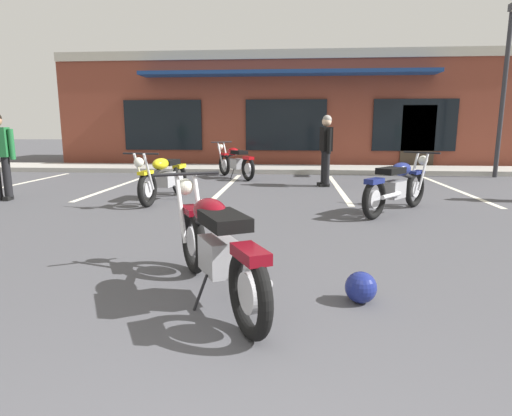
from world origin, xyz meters
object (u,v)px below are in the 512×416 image
(motorcycle_silver_naked, at_px, (235,161))
(helmet_on_pavement, at_px, (361,287))
(motorcycle_foreground_classic, at_px, (215,245))
(person_near_building, at_px, (326,146))
(motorcycle_red_sportbike, at_px, (397,185))
(motorcycle_black_cruiser, at_px, (164,177))
(parking_lot_lamp_post, at_px, (508,66))

(motorcycle_silver_naked, xyz_separation_m, helmet_on_pavement, (2.14, -8.45, -0.33))
(motorcycle_foreground_classic, relative_size, helmet_on_pavement, 7.39)
(motorcycle_foreground_classic, bearing_deg, person_near_building, 78.49)
(motorcycle_red_sportbike, bearing_deg, motorcycle_black_cruiser, 168.80)
(motorcycle_black_cruiser, relative_size, parking_lot_lamp_post, 0.46)
(helmet_on_pavement, distance_m, parking_lot_lamp_post, 10.82)
(motorcycle_red_sportbike, bearing_deg, parking_lot_lamp_post, 52.91)
(motorcycle_foreground_classic, height_order, helmet_on_pavement, motorcycle_foreground_classic)
(helmet_on_pavement, relative_size, parking_lot_lamp_post, 0.06)
(motorcycle_foreground_classic, distance_m, helmet_on_pavement, 1.24)
(motorcycle_black_cruiser, bearing_deg, motorcycle_foreground_classic, -68.53)
(person_near_building, xyz_separation_m, helmet_on_pavement, (-0.22, -6.94, -0.82))
(motorcycle_black_cruiser, height_order, helmet_on_pavement, motorcycle_black_cruiser)
(parking_lot_lamp_post, bearing_deg, motorcycle_black_cruiser, -151.54)
(person_near_building, bearing_deg, motorcycle_black_cruiser, -144.89)
(helmet_on_pavement, bearing_deg, motorcycle_foreground_classic, -179.75)
(motorcycle_silver_naked, height_order, parking_lot_lamp_post, parking_lot_lamp_post)
(motorcycle_foreground_classic, distance_m, motorcycle_black_cruiser, 5.01)
(motorcycle_foreground_classic, xyz_separation_m, helmet_on_pavement, (1.20, 0.01, -0.33))
(person_near_building, height_order, parking_lot_lamp_post, parking_lot_lamp_post)
(motorcycle_foreground_classic, bearing_deg, parking_lot_lamp_post, 55.12)
(motorcycle_foreground_classic, bearing_deg, motorcycle_silver_naked, 96.39)
(motorcycle_foreground_classic, relative_size, motorcycle_red_sportbike, 1.10)
(motorcycle_foreground_classic, height_order, person_near_building, person_near_building)
(motorcycle_silver_naked, height_order, person_near_building, person_near_building)
(motorcycle_silver_naked, distance_m, person_near_building, 2.85)
(motorcycle_foreground_classic, relative_size, parking_lot_lamp_post, 0.42)
(person_near_building, bearing_deg, motorcycle_red_sportbike, -73.08)
(motorcycle_red_sportbike, bearing_deg, motorcycle_silver_naked, 125.56)
(motorcycle_silver_naked, distance_m, helmet_on_pavement, 8.72)
(person_near_building, bearing_deg, motorcycle_silver_naked, 147.34)
(motorcycle_red_sportbike, xyz_separation_m, person_near_building, (-0.95, 3.11, 0.49))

